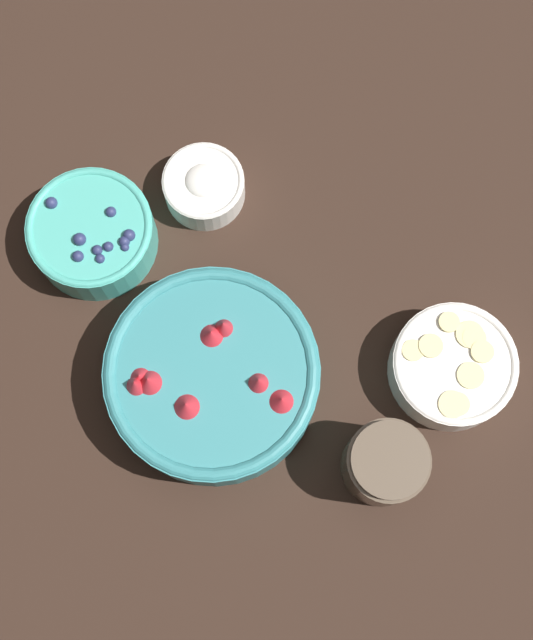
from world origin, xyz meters
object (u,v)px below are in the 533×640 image
Objects in this scene: bowl_blueberries at (92,233)px; bowl_strawberries at (212,376)px; bowl_cream at (204,185)px; bowl_bananas at (453,366)px; jar_chocolate at (384,464)px.

bowl_strawberries is at bearing 161.78° from bowl_blueberries.
bowl_blueberries is 0.15m from bowl_cream.
bowl_bananas reaches higher than bowl_cream.
jar_chocolate reaches higher than bowl_cream.
jar_chocolate reaches higher than bowl_bananas.
bowl_blueberries is at bearing 10.97° from bowl_bananas.
bowl_strawberries is at bearing 125.40° from bowl_cream.
bowl_blueberries is 0.46m from bowl_bananas.
bowl_strawberries and jar_chocolate have the same top height.
bowl_bananas is 0.14m from jar_chocolate.
bowl_strawberries is 2.50× the size of jar_chocolate.
jar_chocolate is (-0.22, -0.02, -0.00)m from bowl_strawberries.
bowl_blueberries is at bearing 57.92° from bowl_cream.
jar_chocolate reaches higher than bowl_blueberries.
bowl_strawberries reaches higher than bowl_cream.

